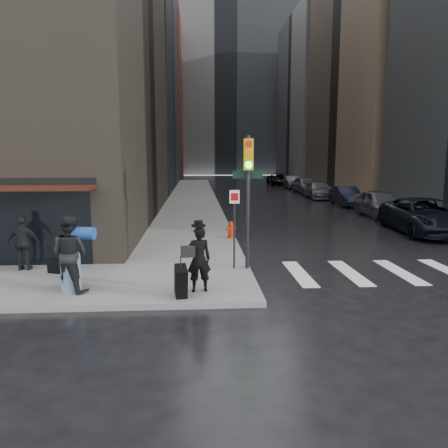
{
  "coord_description": "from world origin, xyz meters",
  "views": [
    {
      "loc": [
        0.34,
        -11.94,
        3.6
      ],
      "look_at": [
        1.28,
        2.77,
        1.3
      ],
      "focal_mm": 35.0,
      "sensor_mm": 36.0,
      "label": 1
    }
  ],
  "objects_px": {
    "traffic_light": "(247,184)",
    "parked_car_2": "(346,196)",
    "man_greycoat": "(23,243)",
    "parked_car_1": "(379,203)",
    "parked_car_4": "(305,185)",
    "parked_car_3": "(319,190)",
    "parked_car_6": "(279,179)",
    "fire_hydrant": "(231,230)",
    "man_overcoat": "(195,263)",
    "parked_car_0": "(425,216)",
    "parked_car_5": "(292,182)",
    "man_jeans": "(70,254)"
  },
  "relations": [
    {
      "from": "traffic_light",
      "to": "parked_car_2",
      "type": "distance_m",
      "value": 20.46
    },
    {
      "from": "man_greycoat",
      "to": "parked_car_1",
      "type": "xyz_separation_m",
      "value": [
        16.18,
        12.0,
        -0.19
      ]
    },
    {
      "from": "parked_car_2",
      "to": "parked_car_4",
      "type": "bearing_deg",
      "value": 92.22
    },
    {
      "from": "parked_car_2",
      "to": "parked_car_3",
      "type": "relative_size",
      "value": 0.88
    },
    {
      "from": "parked_car_1",
      "to": "parked_car_6",
      "type": "relative_size",
      "value": 0.9
    },
    {
      "from": "fire_hydrant",
      "to": "parked_car_2",
      "type": "height_order",
      "value": "parked_car_2"
    },
    {
      "from": "fire_hydrant",
      "to": "parked_car_4",
      "type": "height_order",
      "value": "parked_car_4"
    },
    {
      "from": "man_overcoat",
      "to": "traffic_light",
      "type": "height_order",
      "value": "traffic_light"
    },
    {
      "from": "man_overcoat",
      "to": "parked_car_6",
      "type": "relative_size",
      "value": 0.36
    },
    {
      "from": "man_overcoat",
      "to": "parked_car_0",
      "type": "xyz_separation_m",
      "value": [
        10.75,
        8.83,
        -0.11
      ]
    },
    {
      "from": "parked_car_5",
      "to": "parked_car_2",
      "type": "bearing_deg",
      "value": -86.74
    },
    {
      "from": "parked_car_0",
      "to": "parked_car_2",
      "type": "bearing_deg",
      "value": 93.98
    },
    {
      "from": "fire_hydrant",
      "to": "parked_car_3",
      "type": "bearing_deg",
      "value": 64.04
    },
    {
      "from": "man_overcoat",
      "to": "parked_car_6",
      "type": "xyz_separation_m",
      "value": [
        10.33,
        43.23,
        -0.21
      ]
    },
    {
      "from": "parked_car_0",
      "to": "parked_car_1",
      "type": "distance_m",
      "value": 5.74
    },
    {
      "from": "man_jeans",
      "to": "parked_car_1",
      "type": "bearing_deg",
      "value": -113.5
    },
    {
      "from": "traffic_light",
      "to": "fire_hydrant",
      "type": "distance_m",
      "value": 5.73
    },
    {
      "from": "traffic_light",
      "to": "parked_car_3",
      "type": "distance_m",
      "value": 25.51
    },
    {
      "from": "man_greycoat",
      "to": "parked_car_2",
      "type": "bearing_deg",
      "value": -129.54
    },
    {
      "from": "man_greycoat",
      "to": "parked_car_3",
      "type": "relative_size",
      "value": 0.35
    },
    {
      "from": "man_jeans",
      "to": "traffic_light",
      "type": "distance_m",
      "value": 5.38
    },
    {
      "from": "fire_hydrant",
      "to": "parked_car_3",
      "type": "relative_size",
      "value": 0.14
    },
    {
      "from": "parked_car_2",
      "to": "parked_car_3",
      "type": "bearing_deg",
      "value": 95.56
    },
    {
      "from": "man_greycoat",
      "to": "parked_car_2",
      "type": "relative_size",
      "value": 0.4
    },
    {
      "from": "man_jeans",
      "to": "parked_car_1",
      "type": "xyz_separation_m",
      "value": [
        14.16,
        14.27,
        -0.34
      ]
    },
    {
      "from": "man_jeans",
      "to": "parked_car_6",
      "type": "bearing_deg",
      "value": -86.19
    },
    {
      "from": "man_overcoat",
      "to": "parked_car_6",
      "type": "height_order",
      "value": "man_overcoat"
    },
    {
      "from": "man_overcoat",
      "to": "man_jeans",
      "type": "xyz_separation_m",
      "value": [
        -3.18,
        0.29,
        0.21
      ]
    },
    {
      "from": "man_overcoat",
      "to": "parked_car_5",
      "type": "xyz_separation_m",
      "value": [
        10.75,
        37.5,
        -0.22
      ]
    },
    {
      "from": "parked_car_4",
      "to": "parked_car_6",
      "type": "height_order",
      "value": "parked_car_4"
    },
    {
      "from": "traffic_light",
      "to": "parked_car_2",
      "type": "xyz_separation_m",
      "value": [
        9.4,
        18.05,
        -2.06
      ]
    },
    {
      "from": "man_overcoat",
      "to": "man_greycoat",
      "type": "height_order",
      "value": "man_overcoat"
    },
    {
      "from": "man_overcoat",
      "to": "parked_car_5",
      "type": "height_order",
      "value": "man_overcoat"
    },
    {
      "from": "traffic_light",
      "to": "parked_car_0",
      "type": "xyz_separation_m",
      "value": [
        9.18,
        6.58,
        -1.94
      ]
    },
    {
      "from": "man_overcoat",
      "to": "parked_car_2",
      "type": "height_order",
      "value": "man_overcoat"
    },
    {
      "from": "traffic_light",
      "to": "parked_car_4",
      "type": "relative_size",
      "value": 0.87
    },
    {
      "from": "parked_car_0",
      "to": "parked_car_1",
      "type": "relative_size",
      "value": 1.26
    },
    {
      "from": "parked_car_6",
      "to": "fire_hydrant",
      "type": "bearing_deg",
      "value": -104.36
    },
    {
      "from": "fire_hydrant",
      "to": "parked_car_6",
      "type": "bearing_deg",
      "value": 76.14
    },
    {
      "from": "parked_car_1",
      "to": "parked_car_3",
      "type": "height_order",
      "value": "parked_car_1"
    },
    {
      "from": "parked_car_2",
      "to": "parked_car_5",
      "type": "distance_m",
      "value": 17.2
    },
    {
      "from": "fire_hydrant",
      "to": "parked_car_0",
      "type": "relative_size",
      "value": 0.12
    },
    {
      "from": "parked_car_3",
      "to": "parked_car_4",
      "type": "height_order",
      "value": "parked_car_4"
    },
    {
      "from": "parked_car_0",
      "to": "parked_car_2",
      "type": "distance_m",
      "value": 11.47
    },
    {
      "from": "man_overcoat",
      "to": "traffic_light",
      "type": "distance_m",
      "value": 3.29
    },
    {
      "from": "parked_car_1",
      "to": "parked_car_4",
      "type": "height_order",
      "value": "parked_car_1"
    },
    {
      "from": "traffic_light",
      "to": "parked_car_6",
      "type": "xyz_separation_m",
      "value": [
        8.76,
        40.99,
        -2.04
      ]
    },
    {
      "from": "man_overcoat",
      "to": "traffic_light",
      "type": "relative_size",
      "value": 0.46
    },
    {
      "from": "man_jeans",
      "to": "parked_car_4",
      "type": "xyz_separation_m",
      "value": [
        13.95,
        31.47,
        -0.35
      ]
    },
    {
      "from": "traffic_light",
      "to": "man_overcoat",
      "type": "bearing_deg",
      "value": -120.85
    }
  ]
}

